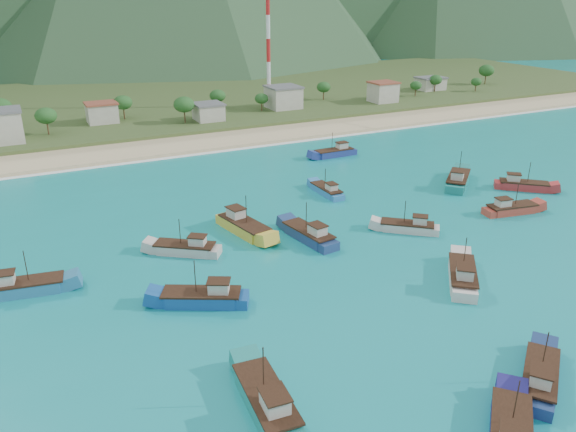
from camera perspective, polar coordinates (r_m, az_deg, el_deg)
name	(u,v)px	position (r m, az deg, el deg)	size (l,w,h in m)	color
ground	(314,291)	(73.56, 2.64, -7.58)	(600.00, 600.00, 0.00)	#0B7D7E
beach	(159,148)	(142.99, -12.99, 6.76)	(400.00, 18.00, 1.20)	beige
land	(113,105)	(201.49, -17.38, 10.67)	(400.00, 110.00, 2.40)	#385123
surf_line	(169,157)	(134.09, -11.97, 5.84)	(400.00, 2.50, 0.08)	white
village	(117,114)	(162.36, -16.98, 9.88)	(212.88, 27.02, 7.48)	beige
vegetation	(93,114)	(162.89, -19.18, 9.80)	(278.49, 26.44, 8.91)	#235623
radio_tower	(268,39)	(180.53, -2.02, 17.56)	(1.20, 1.20, 41.34)	red
boat_0	(203,299)	(70.97, -8.59, -8.30)	(11.10, 7.88, 6.41)	#154C97
boat_1	(23,288)	(80.10, -25.33, -6.63)	(11.14, 4.83, 6.37)	teal
boat_2	(408,228)	(92.56, 12.12, -1.17)	(9.05, 8.25, 5.60)	beige
boat_4	(244,227)	(90.40, -4.53, -1.13)	(5.70, 12.18, 6.93)	gold
boat_9	(522,186)	(118.80, 22.72, 2.83)	(9.60, 8.98, 6.00)	#B52D2E
boat_12	(327,191)	(107.31, 3.96, 2.52)	(2.74, 8.99, 5.29)	#2A73B5
boat_13	(458,181)	(116.97, 16.87, 3.44)	(11.42, 10.67, 7.14)	#197670
boat_14	(186,249)	(84.32, -10.30, -3.36)	(9.80, 8.18, 5.88)	#BDB5AD
boat_15	(335,153)	(132.63, 4.77, 6.39)	(10.35, 3.10, 6.11)	navy
boat_16	(540,379)	(62.60, 24.20, -14.89)	(10.03, 8.67, 6.08)	navy
boat_18	(267,403)	(54.67, -2.13, -18.45)	(4.32, 11.74, 6.79)	#1A7F79
boat_20	(463,277)	(78.61, 17.31, -5.92)	(9.56, 10.61, 6.53)	beige
boat_27	(309,236)	(87.32, 2.18, -2.00)	(4.83, 11.29, 6.46)	navy
boat_28	(511,210)	(105.25, 21.70, 0.61)	(10.23, 4.56, 5.84)	#AC3A2B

